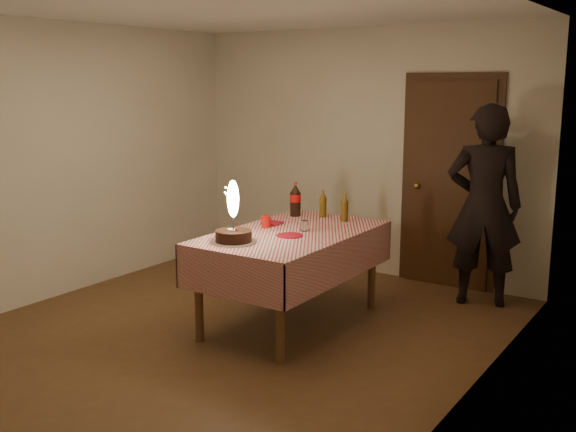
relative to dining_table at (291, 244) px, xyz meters
The scene contains 12 objects.
ground 0.87m from the dining_table, 125.66° to the right, with size 4.00×4.50×0.01m, color brown.
room_shell 1.05m from the dining_table, 127.78° to the right, with size 4.04×4.54×2.62m.
dining_table is the anchor object (origin of this frame).
birthday_cake 0.62m from the dining_table, 107.84° to the right, with size 0.36×0.36×0.49m.
red_plate 0.19m from the dining_table, 61.27° to the right, with size 0.22×0.22×0.01m, color #AD0C1F.
red_cup 0.32m from the dining_table, behind, with size 0.08×0.08×0.10m, color #AB120B.
clear_cup 0.19m from the dining_table, 50.72° to the left, with size 0.07×0.07×0.09m, color silver.
napkin_stack 0.37m from the dining_table, 152.35° to the left, with size 0.15×0.15×0.02m, color #AA1328.
cola_bottle 0.72m from the dining_table, 120.12° to the left, with size 0.10×0.10×0.32m.
amber_bottle_left 0.73m from the dining_table, 98.23° to the left, with size 0.06×0.06×0.26m.
amber_bottle_right 0.68m from the dining_table, 75.33° to the left, with size 0.06×0.06×0.26m.
photographer 1.86m from the dining_table, 50.65° to the left, with size 0.79×0.65×1.85m.
Camera 1 is at (3.32, -4.16, 2.05)m, focal length 42.00 mm.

